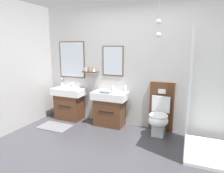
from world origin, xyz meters
TOP-DOWN VIEW (x-y plane):
  - ground_plane at (0.00, 0.00)m, footprint 5.63×4.63m
  - wall_back at (-0.02, 1.65)m, footprint 4.43×0.45m
  - bath_mat at (-1.48, 0.85)m, footprint 0.68×0.44m
  - vanity_sink_left at (-1.48, 1.42)m, footprint 0.74×0.44m
  - tap_on_left_sink at (-1.48, 1.57)m, footprint 0.03×0.13m
  - vanity_sink_right at (-0.45, 1.42)m, footprint 0.74×0.44m
  - tap_on_right_sink at (-0.45, 1.57)m, footprint 0.03×0.13m
  - toilet at (0.63, 1.39)m, footprint 0.48×0.62m
  - toothbrush_cup at (-1.77, 1.55)m, footprint 0.07×0.07m
  - soap_dispenser at (-0.15, 1.56)m, footprint 0.06×0.06m
  - folded_hand_towel at (-0.49, 1.30)m, footprint 0.22×0.16m
  - shower_tray at (1.41, 0.91)m, footprint 0.91×1.00m

SIDE VIEW (x-z plane):
  - ground_plane at x=0.00m, z-range -0.10..0.00m
  - bath_mat at x=-1.48m, z-range 0.00..0.01m
  - toilet at x=0.63m, z-range -0.12..0.88m
  - vanity_sink_left at x=-1.48m, z-range 0.02..0.76m
  - vanity_sink_right at x=-0.45m, z-range 0.02..0.76m
  - shower_tray at x=1.41m, z-range -0.56..1.39m
  - folded_hand_towel at x=-0.49m, z-range 0.74..0.78m
  - toothbrush_cup at x=-1.77m, z-range 0.69..0.90m
  - tap_on_left_sink at x=-1.48m, z-range 0.75..0.86m
  - tap_on_right_sink at x=-0.45m, z-range 0.75..0.86m
  - soap_dispenser at x=-0.15m, z-range 0.72..0.90m
  - wall_back at x=-0.02m, z-range 0.00..2.58m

